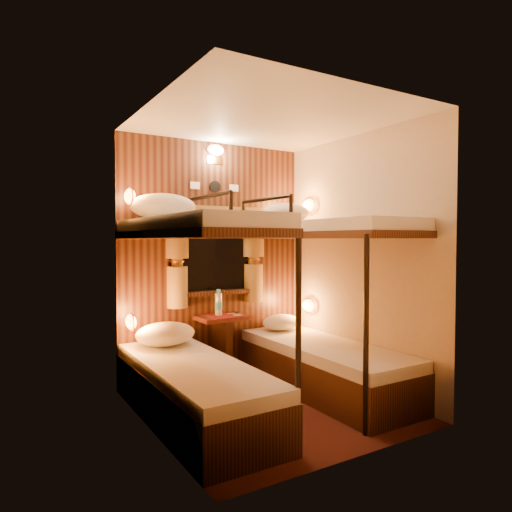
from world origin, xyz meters
TOP-DOWN VIEW (x-y plane):
  - floor at (0.00, 0.00)m, footprint 2.10×2.10m
  - ceiling at (0.00, 0.00)m, footprint 2.10×2.10m
  - wall_back at (0.00, 1.05)m, footprint 2.40×0.00m
  - wall_front at (0.00, -1.05)m, footprint 2.40×0.00m
  - wall_left at (-1.00, 0.00)m, footprint 0.00×2.40m
  - wall_right at (1.00, 0.00)m, footprint 0.00×2.40m
  - back_panel at (0.00, 1.04)m, footprint 2.00×0.03m
  - bunk_left at (-0.65, 0.07)m, footprint 0.72×1.90m
  - bunk_right at (0.65, 0.07)m, footprint 0.72×1.90m
  - window at (0.00, 1.00)m, footprint 1.00×0.12m
  - curtains at (0.00, 0.97)m, footprint 1.10×0.22m
  - back_fixtures at (0.00, 1.00)m, footprint 0.54×0.09m
  - reading_lamps at (-0.00, 0.70)m, footprint 2.00×0.20m
  - table at (0.00, 0.85)m, footprint 0.50×0.34m
  - bottle_left at (-0.03, 0.89)m, footprint 0.08×0.08m
  - bottle_right at (-0.03, 0.89)m, footprint 0.06×0.06m
  - sachet_a at (0.13, 0.79)m, footprint 0.09×0.07m
  - sachet_b at (0.13, 0.91)m, footprint 0.09×0.07m
  - pillow_lower_left at (-0.65, 0.70)m, footprint 0.54×0.39m
  - pillow_lower_right at (0.65, 0.77)m, footprint 0.42×0.30m
  - pillow_upper_left at (-0.65, 0.73)m, footprint 0.60×0.43m
  - pillow_upper_right at (0.65, 0.68)m, footprint 0.52×0.37m

SIDE VIEW (x-z plane):
  - floor at x=0.00m, z-range 0.00..0.00m
  - table at x=0.00m, z-range 0.09..0.74m
  - pillow_lower_right at x=0.65m, z-range 0.46..0.62m
  - bunk_left at x=-0.65m, z-range -0.35..1.47m
  - bunk_right at x=0.65m, z-range -0.35..1.47m
  - pillow_lower_left at x=-0.65m, z-range 0.46..0.67m
  - sachet_b at x=0.13m, z-range 0.65..0.66m
  - sachet_a at x=0.13m, z-range 0.65..0.66m
  - bottle_right at x=-0.03m, z-range 0.64..0.84m
  - bottle_left at x=-0.03m, z-range 0.63..0.90m
  - window at x=0.00m, z-range 0.79..1.58m
  - wall_back at x=0.00m, z-range 0.00..2.40m
  - wall_front at x=0.00m, z-range 0.00..2.40m
  - wall_left at x=-1.00m, z-range 0.00..2.40m
  - wall_right at x=1.00m, z-range 0.00..2.40m
  - back_panel at x=0.00m, z-range 0.00..2.40m
  - reading_lamps at x=0.00m, z-range 0.62..1.86m
  - curtains at x=0.00m, z-range 0.76..1.76m
  - pillow_upper_right at x=0.65m, z-range 1.59..1.79m
  - pillow_upper_left at x=-0.65m, z-range 1.59..1.82m
  - back_fixtures at x=0.00m, z-range 2.00..2.49m
  - ceiling at x=0.00m, z-range 2.40..2.40m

